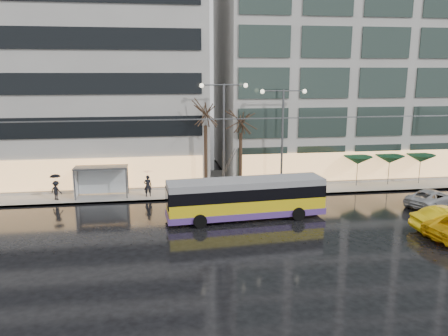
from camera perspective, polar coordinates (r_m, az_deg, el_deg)
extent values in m
plane|color=black|center=(26.82, -0.98, -9.59)|extent=(140.00, 140.00, 0.00)
cube|color=gray|center=(40.27, -0.67, -1.94)|extent=(80.00, 10.00, 0.15)
cube|color=slate|center=(35.54, 0.38, -3.89)|extent=(80.00, 0.10, 0.15)
cube|color=#A09D99|center=(45.56, -25.30, 12.63)|extent=(34.00, 14.00, 22.00)
cube|color=#A09D99|center=(49.03, 19.26, 14.77)|extent=(32.00, 14.00, 25.00)
cube|color=yellow|center=(30.59, 2.89, -4.90)|extent=(11.05, 3.13, 1.36)
cube|color=#573789|center=(30.73, 2.88, -5.71)|extent=(11.09, 3.17, 0.45)
cube|color=black|center=(30.31, 2.91, -3.10)|extent=(11.07, 3.15, 0.82)
cube|color=gray|center=(30.14, 2.92, -1.93)|extent=(11.05, 3.13, 0.45)
cube|color=black|center=(32.21, 12.35, -2.69)|extent=(0.22, 2.09, 1.18)
cube|color=black|center=(29.39, -7.47, -3.96)|extent=(0.22, 2.09, 1.18)
cylinder|color=black|center=(32.81, 8.18, -4.72)|extent=(0.93, 0.39, 0.91)
cylinder|color=black|center=(30.81, 9.68, -5.92)|extent=(0.93, 0.39, 0.91)
cylinder|color=black|center=(31.10, -3.86, -5.59)|extent=(0.93, 0.39, 0.91)
cylinder|color=black|center=(28.97, -3.16, -6.95)|extent=(0.93, 0.39, 0.91)
cylinder|color=#595B60|center=(30.44, 0.86, 0.77)|extent=(0.32, 3.38, 2.39)
cylinder|color=#595B60|center=(30.87, 0.66, 0.93)|extent=(0.32, 3.38, 2.39)
cylinder|color=#595B60|center=(30.88, -0.53, 6.37)|extent=(42.00, 0.04, 0.04)
cylinder|color=#595B60|center=(31.37, -0.66, 6.46)|extent=(42.00, 0.04, 0.04)
cube|color=#595B60|center=(36.29, -15.78, 0.09)|extent=(4.20, 1.60, 0.12)
cube|color=silver|center=(37.24, -15.53, -1.57)|extent=(4.00, 0.05, 2.20)
cube|color=white|center=(36.90, -18.82, -1.91)|extent=(0.10, 1.40, 2.20)
cylinder|color=#595B60|center=(36.22, -18.94, -2.18)|extent=(0.10, 0.10, 2.40)
cylinder|color=#595B60|center=(37.56, -18.56, -1.65)|extent=(0.10, 0.10, 2.40)
cylinder|color=#595B60|center=(35.68, -12.62, -2.01)|extent=(0.10, 0.10, 2.40)
cylinder|color=#595B60|center=(37.03, -12.47, -1.48)|extent=(0.10, 0.10, 2.40)
cylinder|color=#595B60|center=(36.25, -0.03, 3.84)|extent=(0.18, 0.18, 9.00)
cylinder|color=#595B60|center=(35.75, -1.48, 10.80)|extent=(1.80, 0.10, 0.10)
cylinder|color=#595B60|center=(36.00, 1.42, 10.81)|extent=(1.80, 0.10, 0.10)
sphere|color=#FFF2CC|center=(35.65, -2.94, 10.70)|extent=(0.36, 0.36, 0.36)
sphere|color=#FFF2CC|center=(36.17, 2.85, 10.72)|extent=(0.36, 0.36, 0.36)
cylinder|color=#595B60|center=(37.32, 7.61, 3.59)|extent=(0.18, 0.18, 8.50)
cylinder|color=#595B60|center=(36.69, 6.42, 9.98)|extent=(1.80, 0.10, 0.10)
cylinder|color=#595B60|center=(37.18, 9.15, 9.94)|extent=(1.80, 0.10, 0.10)
sphere|color=#FFF2CC|center=(36.48, 5.03, 9.92)|extent=(0.36, 0.36, 0.36)
sphere|color=#FFF2CC|center=(37.46, 10.48, 9.83)|extent=(0.36, 0.36, 0.36)
cylinder|color=black|center=(36.56, -2.40, 1.19)|extent=(0.28, 0.28, 5.60)
cylinder|color=black|center=(37.24, 2.17, 0.85)|extent=(0.28, 0.28, 4.90)
cylinder|color=#595B60|center=(40.53, 16.97, -0.69)|extent=(0.06, 0.06, 2.20)
cone|color=#0E341E|center=(40.29, 17.08, 0.98)|extent=(2.50, 2.50, 0.70)
cylinder|color=#595B60|center=(41.89, 20.69, -0.54)|extent=(0.06, 0.06, 2.20)
cone|color=#0E341E|center=(41.65, 20.82, 1.07)|extent=(2.50, 2.50, 0.70)
cylinder|color=#595B60|center=(43.41, 24.17, -0.40)|extent=(0.06, 0.06, 2.20)
cone|color=#0E341E|center=(43.18, 24.31, 1.15)|extent=(2.50, 2.50, 0.70)
imported|color=#A3A3A7|center=(36.98, 25.45, -3.54)|extent=(5.22, 4.28, 1.32)
imported|color=black|center=(35.98, -9.92, -2.30)|extent=(0.67, 0.47, 1.76)
imported|color=#E74DA0|center=(35.77, -9.98, -0.96)|extent=(1.03, 1.05, 0.88)
imported|color=black|center=(38.24, -13.26, -1.77)|extent=(0.73, 0.57, 1.51)
imported|color=black|center=(36.97, -21.06, -2.74)|extent=(1.15, 0.99, 1.54)
imported|color=black|center=(36.74, -21.18, -1.26)|extent=(1.12, 1.12, 0.72)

